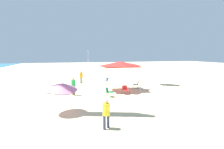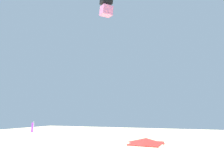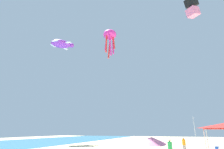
% 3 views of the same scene
% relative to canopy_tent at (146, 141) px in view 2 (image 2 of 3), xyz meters
% --- Properties ---
extents(canopy_tent, '(3.00, 3.64, 3.05)m').
position_rel_canopy_tent_xyz_m(canopy_tent, '(0.00, 0.00, 0.00)').
color(canopy_tent, '#B7B7BC').
rests_on(canopy_tent, ground).
extents(banner_flag, '(0.36, 0.06, 4.50)m').
position_rel_canopy_tent_xyz_m(banner_flag, '(12.76, 1.69, -0.07)').
color(banner_flag, silver).
rests_on(banner_flag, ground).
extents(kite_box_black, '(1.94, 1.93, 2.91)m').
position_rel_canopy_tent_xyz_m(kite_box_black, '(4.15, 0.54, 15.62)').
color(kite_box_black, black).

